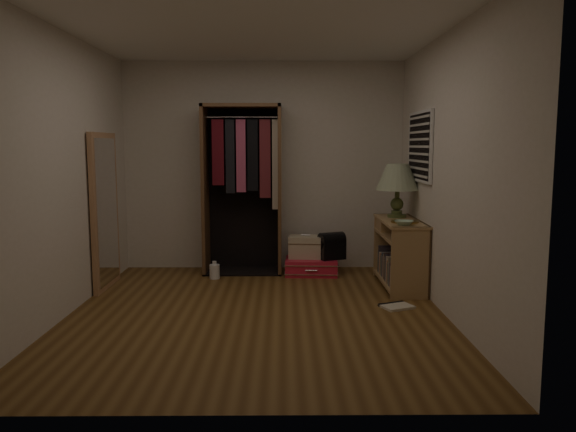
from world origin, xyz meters
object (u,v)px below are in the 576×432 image
object	(u,v)px
train_case	(305,247)
pink_suitcase	(311,266)
floor_mirror	(105,211)
black_bag	(332,245)
table_lamp	(398,178)
open_wardrobe	(244,175)
console_bookshelf	(399,251)
white_jug	(215,271)

from	to	relation	value
train_case	pink_suitcase	bearing A→B (deg)	-30.87
floor_mirror	black_bag	size ratio (longest dim) A/B	4.82
black_bag	table_lamp	distance (m)	1.15
open_wardrobe	black_bag	size ratio (longest dim) A/B	5.82
console_bookshelf	pink_suitcase	distance (m)	1.14
floor_mirror	table_lamp	bearing A→B (deg)	3.86
black_bag	pink_suitcase	bearing A→B (deg)	151.60
floor_mirror	white_jug	size ratio (longest dim) A/B	8.14
black_bag	table_lamp	size ratio (longest dim) A/B	0.58
pink_suitcase	console_bookshelf	bearing A→B (deg)	-27.65
open_wardrobe	black_bag	world-z (taller)	open_wardrobe
console_bookshelf	black_bag	bearing A→B (deg)	142.87
console_bookshelf	white_jug	distance (m)	2.15
open_wardrobe	pink_suitcase	world-z (taller)	open_wardrobe
train_case	white_jug	size ratio (longest dim) A/B	2.04
console_bookshelf	open_wardrobe	world-z (taller)	open_wardrobe
open_wardrobe	floor_mirror	world-z (taller)	open_wardrobe
open_wardrobe	train_case	xyz separation A→B (m)	(0.75, -0.12, -0.88)
console_bookshelf	white_jug	xyz separation A→B (m)	(-2.10, 0.34, -0.30)
pink_suitcase	floor_mirror	bearing A→B (deg)	-162.56
console_bookshelf	train_case	size ratio (longest dim) A/B	2.62
table_lamp	white_jug	size ratio (longest dim) A/B	2.90
open_wardrobe	white_jug	world-z (taller)	open_wardrobe
pink_suitcase	train_case	size ratio (longest dim) A/B	1.55
floor_mirror	black_bag	bearing A→B (deg)	12.81
black_bag	open_wardrobe	bearing A→B (deg)	146.62
console_bookshelf	pink_suitcase	bearing A→B (deg)	149.58
floor_mirror	white_jug	world-z (taller)	floor_mirror
pink_suitcase	table_lamp	bearing A→B (deg)	-19.06
console_bookshelf	white_jug	bearing A→B (deg)	170.80
floor_mirror	pink_suitcase	bearing A→B (deg)	14.67
console_bookshelf	black_bag	xyz separation A→B (m)	(-0.70, 0.53, -0.03)
pink_suitcase	train_case	distance (m)	0.25
pink_suitcase	table_lamp	xyz separation A→B (m)	(0.95, -0.38, 1.10)
console_bookshelf	table_lamp	xyz separation A→B (m)	(0.00, 0.17, 0.80)
console_bookshelf	table_lamp	bearing A→B (deg)	88.61
open_wardrobe	console_bookshelf	bearing A→B (deg)	-22.45
floor_mirror	white_jug	distance (m)	1.42
console_bookshelf	open_wardrobe	bearing A→B (deg)	157.55
floor_mirror	black_bag	xyz separation A→B (m)	(2.54, 0.58, -0.49)
open_wardrobe	train_case	world-z (taller)	open_wardrobe
white_jug	open_wardrobe	bearing A→B (deg)	49.14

